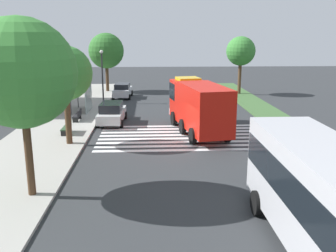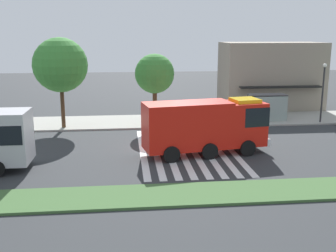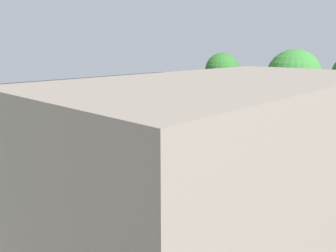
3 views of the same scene
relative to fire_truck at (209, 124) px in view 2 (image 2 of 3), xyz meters
The scene contains 13 objects.
ground_plane 3.86m from the fire_truck, 161.54° to the left, with size 120.00×120.00×0.00m, color #2D3033.
sidewalk 11.33m from the fire_truck, 106.01° to the left, with size 60.00×5.82×0.14m, color #9E9B93.
median_strip 8.13m from the fire_truck, 112.97° to the right, with size 60.00×3.00×0.14m, color #3D6033.
crosswalk 2.69m from the fire_truck, 142.57° to the left, with size 6.75×12.20×0.01m.
fire_truck is the anchor object (origin of this frame).
parked_car_west 7.37m from the fire_truck, 65.24° to the left, with size 4.77×2.23×1.74m.
bus_stop_shelter 12.18m from the fire_truck, 51.35° to the left, with size 3.50×1.40×2.46m.
bench_near_shelter 10.25m from the fire_truck, 69.16° to the left, with size 1.60×0.50×0.90m.
bench_west_of_shelter 9.61m from the fire_truck, 93.08° to the left, with size 1.60×0.50×0.90m.
street_lamp 14.93m from the fire_truck, 34.40° to the left, with size 0.36×0.36×5.38m.
storefront_building 19.25m from the fire_truck, 57.94° to the left, with size 10.60×6.10×7.21m.
sidewalk_tree_west 14.54m from the fire_truck, 141.44° to the left, with size 4.63×4.63×7.73m.
sidewalk_tree_center 9.67m from the fire_truck, 109.04° to the left, with size 3.45×3.45×6.32m.
Camera 2 is at (-2.60, -27.83, 8.23)m, focal length 43.68 mm.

